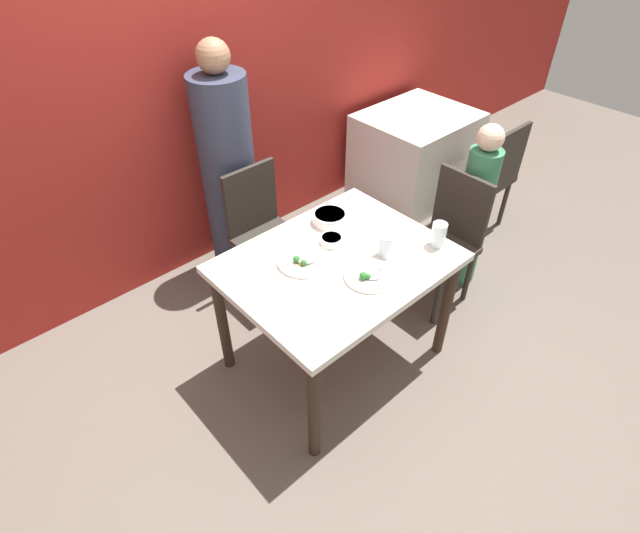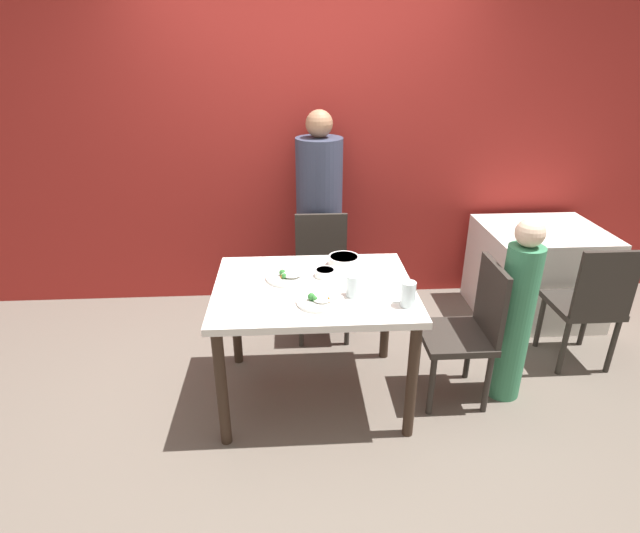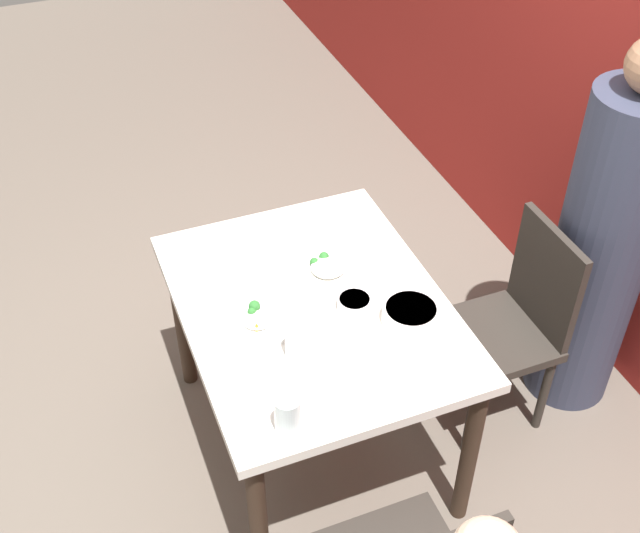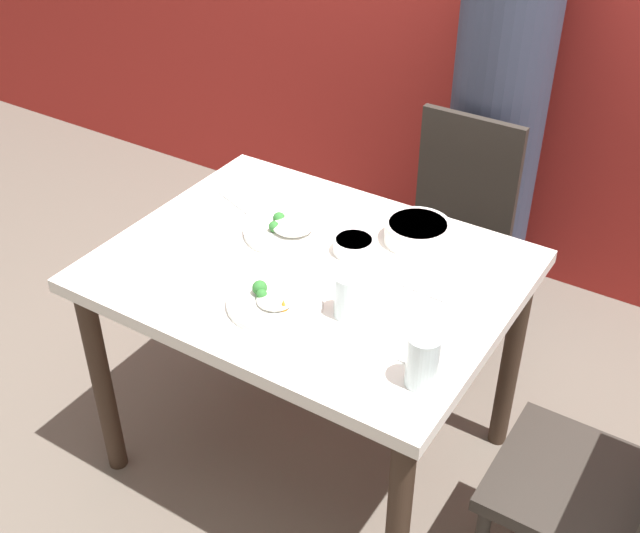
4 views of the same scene
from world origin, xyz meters
name	(u,v)px [view 4 (image 4 of 4)]	position (x,y,z in m)	size (l,w,h in m)	color
ground_plane	(311,450)	(0.00, 0.00, 0.00)	(10.00, 10.00, 0.00)	#60564C
dining_table	(309,293)	(0.00, 0.00, 0.66)	(1.13, 0.88, 0.75)	silver
chair_adult_spot	(450,232)	(0.10, 0.78, 0.48)	(0.40, 0.40, 0.88)	#2D2823
chair_child_spot	(606,482)	(0.90, -0.06, 0.48)	(0.40, 0.40, 0.88)	#2D2823
person_adult	(495,134)	(0.10, 1.13, 0.73)	(0.35, 0.35, 1.58)	#33384C
bowl_curry	(417,232)	(0.20, 0.27, 0.79)	(0.19, 0.19, 0.06)	white
plate_rice_adult	(289,229)	(-0.14, 0.10, 0.77)	(0.27, 0.27, 0.06)	white
plate_rice_child	(274,301)	(0.02, -0.20, 0.77)	(0.25, 0.25, 0.06)	white
bowl_rice_small	(354,245)	(0.07, 0.12, 0.78)	(0.12, 0.12, 0.04)	white
glass_water_tall	(349,296)	(0.21, -0.13, 0.82)	(0.08, 0.08, 0.12)	silver
glass_water_short	(423,361)	(0.48, -0.26, 0.82)	(0.08, 0.08, 0.14)	silver
napkin_folded	(406,342)	(0.38, -0.15, 0.76)	(0.14, 0.14, 0.01)	white
fork_steel	(424,292)	(0.33, 0.05, 0.76)	(0.18, 0.03, 0.01)	silver
spoon_steel	(235,202)	(-0.38, 0.16, 0.76)	(0.18, 0.08, 0.01)	silver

